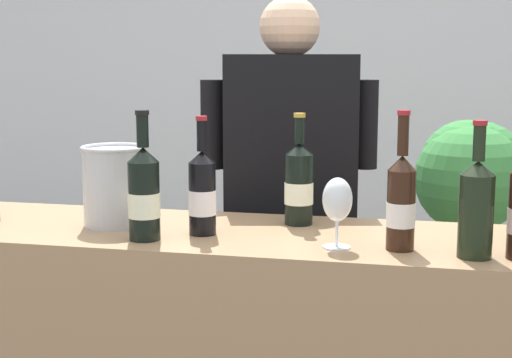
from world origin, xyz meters
The scene contains 10 objects.
wall_back centered at (0.00, 2.60, 1.40)m, with size 8.00×0.10×2.80m, color silver.
wine_bottle_1 centered at (-0.20, -0.05, 1.10)m, with size 0.08×0.08×0.32m.
wine_bottle_6 centered at (0.03, 0.13, 1.10)m, with size 0.08×0.08×0.32m.
wine_bottle_7 centered at (0.33, -0.10, 1.11)m, with size 0.07×0.07×0.35m.
wine_bottle_8 centered at (-0.33, -0.14, 1.11)m, with size 0.08×0.08×0.34m.
wine_bottle_11 centered at (0.51, -0.14, 1.11)m, with size 0.08×0.08×0.33m.
wine_glass centered at (0.17, -0.12, 1.10)m, with size 0.08×0.08×0.18m.
ice_bucket centered at (-0.48, 0.01, 1.10)m, with size 0.19×0.19×0.23m.
person_server centered at (-0.06, 0.51, 0.81)m, with size 0.59×0.33×1.66m.
potted_shrub centered at (0.56, 1.08, 0.87)m, with size 0.47×0.54×1.22m.
Camera 1 is at (0.37, -1.95, 1.45)m, focal length 52.06 mm.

